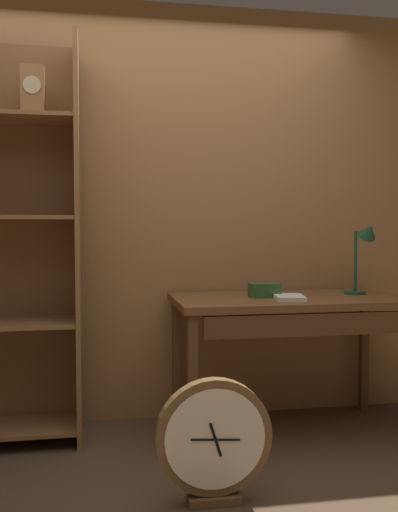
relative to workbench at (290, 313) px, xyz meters
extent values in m
cube|color=#9E6B3D|center=(-0.73, 0.43, 0.59)|extent=(4.80, 0.05, 2.60)
cube|color=brown|center=(-1.22, 0.12, 0.42)|extent=(0.03, 0.40, 2.26)
cube|color=olive|center=(-1.45, 0.10, 1.24)|extent=(0.12, 0.10, 0.27)
cylinder|color=#C6B78C|center=(-1.45, 0.04, 1.26)|extent=(0.09, 0.01, 0.09)
cube|color=brown|center=(0.00, 0.03, 0.07)|extent=(1.35, 0.69, 0.04)
cube|color=brown|center=(-0.63, -0.27, -0.33)|extent=(0.05, 0.05, 0.76)
cube|color=brown|center=(-0.63, 0.32, -0.33)|extent=(0.05, 0.05, 0.76)
cube|color=brown|center=(0.63, 0.32, -0.33)|extent=(0.05, 0.05, 0.76)
cube|color=#55351C|center=(0.00, -0.30, -0.02)|extent=(1.15, 0.03, 0.12)
cylinder|color=#1E472D|center=(0.45, 0.09, 0.10)|extent=(0.13, 0.13, 0.02)
cylinder|color=#1E472D|center=(0.45, 0.09, 0.29)|extent=(0.02, 0.02, 0.37)
cone|color=#1E472D|center=(0.51, 0.04, 0.48)|extent=(0.11, 0.14, 0.14)
cube|color=#2D5123|center=(-0.15, 0.04, 0.13)|extent=(0.17, 0.11, 0.08)
cube|color=silver|center=(-0.04, -0.10, 0.10)|extent=(0.19, 0.24, 0.02)
cube|color=brown|center=(-0.62, -0.78, -0.69)|extent=(0.23, 0.11, 0.04)
cylinder|color=brown|center=(-0.62, -0.78, -0.42)|extent=(0.52, 0.06, 0.52)
cylinder|color=silver|center=(-0.62, -0.81, -0.42)|extent=(0.45, 0.01, 0.45)
cube|color=black|center=(-0.62, -0.81, -0.42)|extent=(0.06, 0.01, 0.15)
cube|color=black|center=(-0.62, -0.81, -0.42)|extent=(0.22, 0.01, 0.02)
camera|label=1|loc=(-1.13, -3.22, 0.51)|focal=40.75mm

